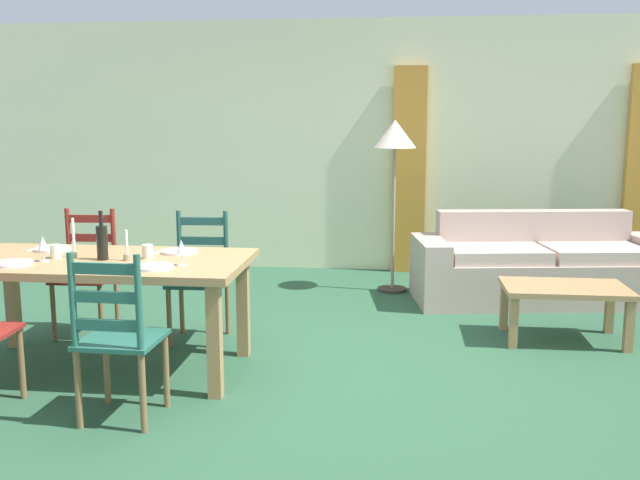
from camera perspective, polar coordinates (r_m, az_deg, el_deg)
ground_plane at (r=4.67m, az=-1.87°, el=-10.76°), size 9.60×9.60×0.02m
wall_far at (r=7.66m, az=1.65°, el=7.68°), size 9.60×0.16×2.70m
curtain_panel_left at (r=7.50m, az=7.33°, el=5.66°), size 0.35×0.08×2.20m
dining_table at (r=4.71m, az=-17.62°, el=-2.50°), size 1.90×0.96×0.75m
dining_chair_near_right at (r=3.91m, az=-16.36°, el=-7.69°), size 0.43×0.41×0.96m
dining_chair_far_left at (r=5.61m, az=-18.65°, el=-2.56°), size 0.44×0.42×0.96m
dining_chair_far_right at (r=5.26m, az=-9.86°, el=-2.98°), size 0.44×0.42×0.96m
dinner_plate_near_left at (r=4.68m, az=-23.97°, el=-1.77°), size 0.24×0.24×0.02m
dinner_plate_near_right at (r=4.29m, az=-13.53°, el=-2.16°), size 0.24×0.24×0.02m
fork_near_right at (r=4.35m, az=-15.39°, el=-2.17°), size 0.02×0.17×0.01m
dinner_plate_far_left at (r=5.10m, az=-21.16°, el=-0.68°), size 0.24×0.24×0.02m
fork_far_left at (r=5.18m, az=-22.63°, el=-0.70°), size 0.02×0.17×0.01m
dinner_plate_far_right at (r=4.76m, az=-11.50°, el=-0.93°), size 0.24×0.24×0.02m
fork_far_right at (r=4.81m, az=-13.20°, el=-0.96°), size 0.02×0.17×0.01m
wine_bottle at (r=4.62m, az=-17.52°, el=-0.12°), size 0.07×0.07×0.32m
wine_glass_near_left at (r=4.70m, az=-21.86°, el=-0.32°), size 0.06×0.06×0.16m
wine_glass_near_right at (r=4.31m, az=-11.35°, el=-0.64°), size 0.06×0.06×0.16m
coffee_cup_primary at (r=4.60m, az=-14.04°, el=-0.93°), size 0.07×0.07×0.09m
coffee_cup_secondary at (r=4.79m, az=-20.94°, el=-0.88°), size 0.07×0.07×0.09m
candle_tall at (r=4.77m, az=-19.60°, el=-0.49°), size 0.05×0.05×0.26m
candle_short at (r=4.57m, az=-15.62°, el=-0.98°), size 0.05×0.05×0.20m
couch at (r=6.66m, az=17.61°, el=-2.26°), size 2.37×1.12×0.80m
coffee_table at (r=5.48m, az=19.50°, el=-4.23°), size 0.90×0.56×0.42m
standing_lamp at (r=6.58m, az=6.18°, el=7.82°), size 0.40×0.40×1.64m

